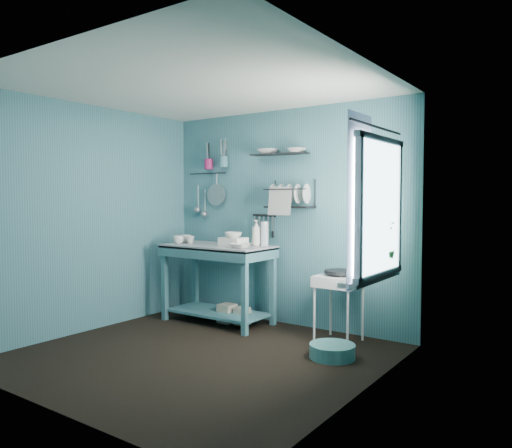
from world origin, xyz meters
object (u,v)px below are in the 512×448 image
Objects in this scene: mug_right at (186,239)px; colander at (216,195)px; mug_mid at (190,240)px; soap_bottle at (256,233)px; work_counter at (218,284)px; floor_basin at (332,351)px; dish_rack at (290,194)px; utensil_cup_magenta at (209,164)px; mug_left at (178,240)px; frying_pan at (339,272)px; storage_tin_large at (227,313)px; wash_tub at (233,242)px; utensil_cup_teal at (224,162)px; hotplate_stand at (339,309)px; water_bottle at (265,234)px; storage_tin_small at (242,316)px; potted_plant at (379,245)px.

colander is (0.17, 0.38, 0.54)m from mug_right.
mug_right is at bearing -113.35° from colander.
mug_mid is 0.33× the size of soap_bottle.
work_counter is 4.65× the size of colander.
soap_bottle is 1.75m from floor_basin.
utensil_cup_magenta is at bearing -179.11° from dish_rack.
mug_left is at bearing -95.12° from utensil_cup_magenta.
work_counter reaches higher than frying_pan.
mug_left reaches higher than storage_tin_large.
wash_tub is 1.00× the size of colander.
soap_bottle is 1.06m from utensil_cup_teal.
dish_rack is (0.39, 0.10, 0.45)m from soap_bottle.
mug_mid reaches higher than hotplate_stand.
mug_left is 0.41× the size of frying_pan.
floor_basin is (2.05, -0.80, -1.45)m from colander.
hotplate_stand is at bearing 1.87° from storage_tin_large.
hotplate_stand is at bearing 0.00° from frying_pan.
frying_pan is (1.10, -0.10, -0.35)m from soap_bottle.
mug_mid is at bearing -159.80° from dish_rack.
mug_right is 0.22× the size of dish_rack.
utensil_cup_teal is at bearing 171.49° from frying_pan.
dish_rack is at bearing 141.39° from floor_basin.
mug_right is at bearing -175.24° from storage_tin_large.
hotplate_stand is 5.26× the size of utensil_cup_magenta.
colander reaches higher than water_bottle.
mug_left is 0.44× the size of wash_tub.
work_counter is 4.34× the size of frying_pan.
storage_tin_small is (-0.12, -0.12, -0.97)m from soap_bottle.
wash_tub is 1.92m from potted_plant.
frying_pan is at bearing 10.44° from work_counter.
storage_tin_large is at bearing -29.58° from utensil_cup_magenta.
water_bottle reaches higher than mug_mid.
soap_bottle is at bearing 154.38° from floor_basin.
mug_left is 0.95× the size of utensil_cup_teal.
utensil_cup_teal is (-1.72, 0.26, 1.20)m from frying_pan.
storage_tin_large is 1.10× the size of storage_tin_small.
storage_tin_large is at bearing 168.06° from potted_plant.
utensil_cup_magenta is at bearing 151.39° from wash_tub.
dish_rack is 1.14m from colander.
mug_right reaches higher than storage_tin_small.
hotplate_stand is 2.44× the size of colander.
utensil_cup_magenta is at bearing 84.88° from mug_left.
dish_rack reaches higher than work_counter.
work_counter is 0.77m from soap_bottle.
hotplate_stand reaches higher than floor_basin.
mug_mid is (0.10, 0.10, -0.00)m from mug_left.
work_counter is 0.71m from mug_right.
work_counter is 4.36× the size of soap_bottle.
dish_rack is at bearing 27.40° from work_counter.
soap_bottle is at bearing 18.00° from mug_mid.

